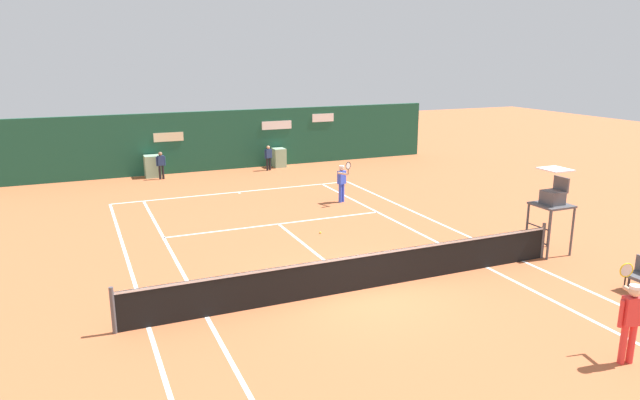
% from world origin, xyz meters
% --- Properties ---
extents(ground_plane, '(80.00, 80.00, 0.01)m').
position_xyz_m(ground_plane, '(-0.00, 0.58, 0.00)').
color(ground_plane, '#BC6038').
extents(tennis_net, '(12.10, 0.10, 1.07)m').
position_xyz_m(tennis_net, '(0.00, 0.00, 0.51)').
color(tennis_net, '#4C4C51').
rests_on(tennis_net, ground_plane).
extents(sponsor_back_wall, '(25.00, 1.02, 3.05)m').
position_xyz_m(sponsor_back_wall, '(0.00, 16.97, 1.47)').
color(sponsor_back_wall, '#194C38').
rests_on(sponsor_back_wall, ground_plane).
extents(umpire_chair, '(1.00, 1.00, 2.61)m').
position_xyz_m(umpire_chair, '(6.50, 0.27, 1.66)').
color(umpire_chair, '#47474C').
rests_on(umpire_chair, ground_plane).
extents(player_on_baseline, '(0.46, 0.79, 1.76)m').
position_xyz_m(player_on_baseline, '(3.41, 8.31, 0.92)').
color(player_on_baseline, blue).
rests_on(player_on_baseline, ground_plane).
extents(player_near_side, '(0.76, 0.68, 1.86)m').
position_xyz_m(player_near_side, '(3.09, -5.25, 0.99)').
color(player_near_side, red).
rests_on(player_near_side, ground_plane).
extents(ball_kid_left_post, '(0.44, 0.19, 1.33)m').
position_xyz_m(ball_kid_left_post, '(-2.65, 15.77, 0.76)').
color(ball_kid_left_post, black).
rests_on(ball_kid_left_post, ground_plane).
extents(ball_kid_centre_post, '(0.43, 0.21, 1.29)m').
position_xyz_m(ball_kid_centre_post, '(2.76, 15.77, 0.74)').
color(ball_kid_centre_post, black).
rests_on(ball_kid_centre_post, ground_plane).
extents(tennis_ball_mid_court, '(0.07, 0.07, 0.07)m').
position_xyz_m(tennis_ball_mid_court, '(0.92, 4.78, 0.03)').
color(tennis_ball_mid_court, '#CCE033').
rests_on(tennis_ball_mid_court, ground_plane).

